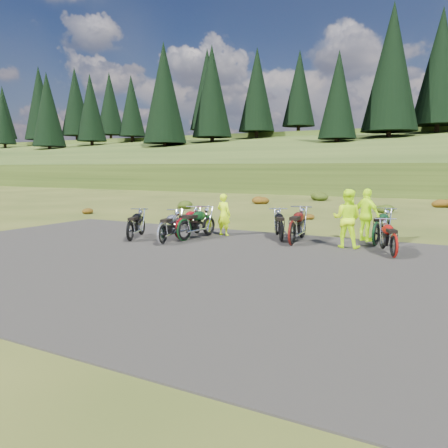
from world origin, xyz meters
The scene contains 41 objects.
ground centered at (0.00, 0.00, 0.00)m, with size 300.00×300.00×0.00m, color #324115.
gravel_pad centered at (0.00, -2.00, 0.00)m, with size 20.00×12.00×0.04m, color black.
hill_slope centered at (0.00, 50.00, 0.00)m, with size 300.00×46.00×3.00m, color #293D14, non-canonical shape.
hill_plateau centered at (0.00, 110.00, 0.00)m, with size 300.00×90.00×9.17m, color #293D14.
conifer_4 centered at (-111.00, 72.00, 18.46)m, with size 6.60×6.60×17.00m.
conifer_5 centered at (-105.00, 78.00, 18.16)m, with size 6.16×6.16×16.00m.
conifer_7 centered at (-93.00, 59.00, 14.36)m, with size 5.28×5.28×14.00m.
conifer_8 centered at (-87.00, 65.00, 18.57)m, with size 7.92×7.92×20.00m.
conifer_9 centered at (-81.00, 71.00, 19.26)m, with size 7.48×7.48×19.00m.
conifer_10 centered at (-75.00, 77.00, 19.16)m, with size 7.04×7.04×18.00m.
conifer_11 centered at (-69.00, 52.00, 14.47)m, with size 6.60×6.60×17.00m.
conifer_12 centered at (-63.00, 58.00, 15.17)m, with size 6.16×6.16×16.00m.
conifer_13 centered at (-57.00, 64.00, 15.86)m, with size 5.72×5.72×15.00m.
conifer_14 centered at (-51.00, 70.00, 16.55)m, with size 5.28×5.28×14.00m.
conifer_15 centered at (-45.00, 76.00, 20.16)m, with size 7.92×7.92×20.00m.
conifer_16 centered at (-39.00, 51.00, 15.28)m, with size 7.48×7.48×19.00m.
conifer_17 centered at (-33.00, 57.00, 15.97)m, with size 7.04×7.04×18.00m.
conifer_18 centered at (-27.00, 63.00, 16.66)m, with size 6.60×6.60×17.00m.
conifer_19 centered at (-21.00, 69.00, 17.36)m, with size 6.16×6.16×16.00m.
conifer_20 centered at (-15.00, 75.00, 17.65)m, with size 5.72×5.72×15.00m.
conifer_21 centered at (-9.00, 50.00, 12.56)m, with size 5.28×5.28×14.00m.
conifer_22 centered at (-3.00, 56.00, 16.77)m, with size 7.92×7.92×20.00m.
conifer_23 centered at (3.00, 62.00, 17.47)m, with size 7.48×7.48×19.00m.
shrub_0 centered at (-12.00, 6.00, 0.23)m, with size 0.77×0.77×0.45m, color #69340D.
shrub_1 centered at (-9.10, 11.30, 0.31)m, with size 1.03×1.03×0.61m, color #22380E.
shrub_2 centered at (-6.20, 16.60, 0.38)m, with size 1.30×1.30×0.77m, color #69340D.
shrub_3 centered at (-3.30, 21.90, 0.46)m, with size 1.56×1.56×0.92m, color #22380E.
shrub_4 centered at (-0.40, 9.20, 0.23)m, with size 0.77×0.77×0.45m, color #69340D.
shrub_5 centered at (2.50, 14.50, 0.31)m, with size 1.03×1.03×0.61m, color #22380E.
shrub_6 centered at (5.40, 19.80, 0.38)m, with size 1.30×1.30×0.77m, color #69340D.
motorcycle_0 centered at (-3.75, -0.29, 0.00)m, with size 2.04×0.68×1.07m, color black, non-canonical shape.
motorcycle_1 centered at (-2.41, 0.87, 0.00)m, with size 2.14×0.71×1.12m, color maroon, non-canonical shape.
motorcycle_2 centered at (-2.12, 0.63, 0.00)m, with size 2.23×0.74×1.17m, color black, non-canonical shape.
motorcycle_3 centered at (-2.34, -0.35, 0.00)m, with size 2.11×0.70×1.11m, color silver, non-canonical shape.
motorcycle_4 centered at (1.50, 1.55, 0.00)m, with size 2.35×0.78×1.23m, color #4B0F0C, non-canonical shape.
motorcycle_5 centered at (0.94, 2.08, 0.00)m, with size 2.07×0.69×1.09m, color black, non-canonical shape.
motorcycle_6 centered at (4.73, 1.03, 0.00)m, with size 1.97×0.66×1.03m, color maroon, non-canonical shape.
motorcycle_7 centered at (3.95, 2.83, 0.00)m, with size 2.25×0.75×1.18m, color black, non-canonical shape.
person_middle centered at (-1.53, 2.48, 0.79)m, with size 0.58×0.38×1.58m, color #C9FF0D.
person_right_a centered at (3.16, 2.06, 0.94)m, with size 0.91×0.71×1.88m, color #C9FF0D.
person_right_b centered at (3.48, 3.64, 0.92)m, with size 1.08×0.45×1.84m, color #C9FF0D.
Camera 1 is at (6.20, -11.99, 2.58)m, focal length 35.00 mm.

